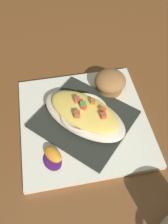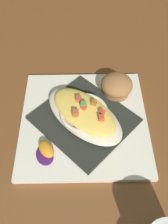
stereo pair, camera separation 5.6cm
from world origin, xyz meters
name	(u,v)px [view 1 (the left image)]	position (x,y,z in m)	size (l,w,h in m)	color
ground_plane	(84,123)	(0.00, 0.00, 0.00)	(2.60, 2.60, 0.00)	brown
square_plate	(84,121)	(0.00, 0.00, 0.01)	(0.30, 0.30, 0.01)	white
folded_napkin	(84,119)	(0.00, 0.00, 0.02)	(0.20, 0.19, 0.01)	#282A24
gratin_dish	(84,113)	(0.00, 0.00, 0.04)	(0.23, 0.21, 0.05)	beige
muffin	(110,82)	(-0.06, 0.10, 0.04)	(0.08, 0.08, 0.05)	#966234
orange_garnish	(53,156)	(0.07, -0.10, 0.02)	(0.06, 0.05, 0.02)	#46175D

